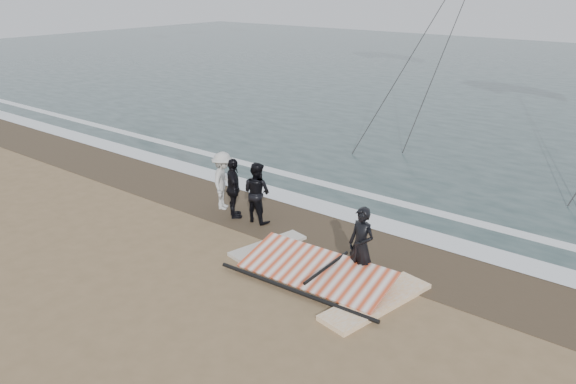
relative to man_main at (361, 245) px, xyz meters
name	(u,v)px	position (x,y,z in m)	size (l,w,h in m)	color
ground	(251,326)	(-0.74, -2.88, -0.89)	(120.00, 120.00, 0.00)	#8C704C
wet_sand	(368,246)	(-0.74, 1.62, -0.88)	(120.00, 2.80, 0.01)	#4C3D2B
foam_near	(394,227)	(-0.74, 3.02, -0.86)	(120.00, 0.90, 0.01)	white
foam_far	(421,209)	(-0.74, 4.72, -0.86)	(120.00, 0.45, 0.01)	white
man_main	(361,245)	(0.00, 0.00, 0.00)	(0.65, 0.42, 1.77)	black
board_white	(376,302)	(0.80, -0.63, -0.83)	(0.78, 2.77, 0.11)	white
board_cream	(268,246)	(-2.70, -0.01, -0.84)	(0.56, 2.11, 0.09)	beige
trio_cluster	(236,186)	(-4.78, 1.07, -0.02)	(2.38, 1.44, 1.75)	black
sail_rig	(317,270)	(-0.83, -0.50, -0.69)	(4.07, 1.85, 0.49)	black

